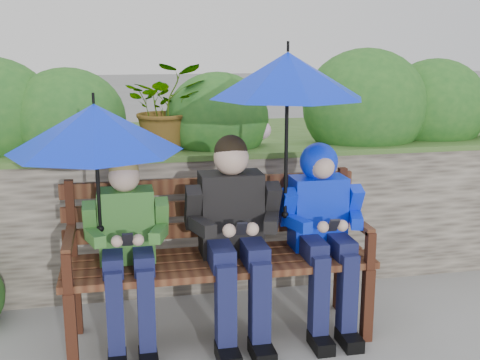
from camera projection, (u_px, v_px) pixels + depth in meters
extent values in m
plane|color=gray|center=(243.00, 325.00, 3.91)|extent=(60.00, 60.00, 0.00)
cube|color=#4D463D|center=(222.00, 219.00, 4.51)|extent=(8.00, 0.40, 1.00)
cube|color=#39591E|center=(222.00, 152.00, 4.39)|extent=(8.00, 0.42, 0.04)
cube|color=#39591E|center=(200.00, 185.00, 5.66)|extent=(8.00, 2.00, 0.96)
ellipsoid|color=#21581F|center=(68.00, 120.00, 4.35)|extent=(0.83, 0.67, 0.75)
ellipsoid|color=#21581F|center=(217.00, 119.00, 4.50)|extent=(0.78, 0.62, 0.70)
ellipsoid|color=#21581F|center=(365.00, 106.00, 4.76)|extent=(1.01, 0.81, 0.91)
ellipsoid|color=#21581F|center=(434.00, 108.00, 4.96)|extent=(0.89, 0.71, 0.80)
sphere|color=#DBA4C8|center=(262.00, 130.00, 4.52)|extent=(0.14, 0.14, 0.14)
sphere|color=#DBA4C8|center=(461.00, 124.00, 4.85)|extent=(0.14, 0.14, 0.14)
imported|color=#21581F|center=(165.00, 106.00, 4.34)|extent=(0.56, 0.49, 0.63)
imported|color=#21581F|center=(390.00, 100.00, 4.68)|extent=(0.36, 0.36, 0.65)
cube|color=#3C1C11|center=(71.00, 333.00, 3.32)|extent=(0.06, 0.06, 0.47)
cube|color=#3C1C11|center=(76.00, 298.00, 3.77)|extent=(0.06, 0.06, 0.47)
cube|color=#3C1C11|center=(367.00, 305.00, 3.67)|extent=(0.06, 0.06, 0.47)
cube|color=#3C1C11|center=(340.00, 276.00, 4.11)|extent=(0.06, 0.06, 0.47)
cube|color=#4B2617|center=(225.00, 275.00, 3.47)|extent=(1.87, 0.10, 0.04)
cube|color=#4B2617|center=(221.00, 266.00, 3.60)|extent=(1.87, 0.10, 0.04)
cube|color=#4B2617|center=(217.00, 258.00, 3.73)|extent=(1.87, 0.10, 0.04)
cube|color=#4B2617|center=(214.00, 251.00, 3.86)|extent=(1.87, 0.10, 0.04)
cube|color=#3C1C11|center=(71.00, 222.00, 3.67)|extent=(0.05, 0.05, 0.52)
cube|color=#4B2617|center=(69.00, 240.00, 3.44)|extent=(0.05, 0.49, 0.04)
cube|color=#3C1C11|center=(67.00, 273.00, 3.24)|extent=(0.05, 0.05, 0.23)
cube|color=#3C1C11|center=(341.00, 206.00, 4.02)|extent=(0.05, 0.05, 0.52)
cube|color=#4B2617|center=(356.00, 221.00, 3.78)|extent=(0.05, 0.49, 0.04)
cube|color=#3C1C11|center=(370.00, 251.00, 3.59)|extent=(0.05, 0.05, 0.23)
cube|color=#4B2617|center=(212.00, 228.00, 3.88)|extent=(1.87, 0.04, 0.09)
cube|color=#4B2617|center=(212.00, 207.00, 3.85)|extent=(1.87, 0.04, 0.09)
cube|color=#4B2617|center=(212.00, 185.00, 3.81)|extent=(1.87, 0.04, 0.09)
cube|color=#448534|center=(126.00, 225.00, 3.59)|extent=(0.33, 0.19, 0.44)
sphere|color=#CDA890|center=(124.00, 176.00, 3.50)|extent=(0.18, 0.18, 0.18)
sphere|color=olive|center=(124.00, 171.00, 3.50)|extent=(0.17, 0.17, 0.17)
cube|color=#1B1F42|center=(113.00, 261.00, 3.46)|extent=(0.12, 0.31, 0.12)
cube|color=#1B1F42|center=(115.00, 318.00, 3.38)|extent=(0.10, 0.11, 0.57)
cube|color=#1B1F42|center=(143.00, 259.00, 3.50)|extent=(0.12, 0.31, 0.12)
cube|color=#1B1F42|center=(147.00, 315.00, 3.42)|extent=(0.10, 0.11, 0.57)
cube|color=black|center=(149.00, 360.00, 3.42)|extent=(0.11, 0.21, 0.08)
cube|color=#448534|center=(90.00, 220.00, 3.49)|extent=(0.08, 0.18, 0.25)
cube|color=#448534|center=(95.00, 238.00, 3.39)|extent=(0.12, 0.20, 0.07)
sphere|color=#CDA890|center=(117.00, 241.00, 3.33)|extent=(0.07, 0.07, 0.07)
cube|color=#448534|center=(161.00, 216.00, 3.57)|extent=(0.08, 0.18, 0.25)
cube|color=#448534|center=(159.00, 234.00, 3.46)|extent=(0.12, 0.20, 0.07)
sphere|color=#CDA890|center=(138.00, 240.00, 3.36)|extent=(0.07, 0.07, 0.07)
cube|color=black|center=(128.00, 239.00, 3.33)|extent=(0.06, 0.07, 0.09)
cube|color=black|center=(231.00, 213.00, 3.71)|extent=(0.38, 0.22, 0.51)
sphere|color=#CDA890|center=(231.00, 158.00, 3.61)|extent=(0.21, 0.21, 0.21)
sphere|color=black|center=(231.00, 152.00, 3.61)|extent=(0.20, 0.20, 0.20)
cube|color=#1B1F42|center=(220.00, 253.00, 3.56)|extent=(0.13, 0.36, 0.13)
cube|color=#1B1F42|center=(226.00, 311.00, 3.46)|extent=(0.11, 0.12, 0.58)
cube|color=black|center=(228.00, 356.00, 3.45)|extent=(0.12, 0.25, 0.09)
cube|color=#1B1F42|center=(253.00, 251.00, 3.60)|extent=(0.13, 0.36, 0.13)
cube|color=#1B1F42|center=(260.00, 308.00, 3.50)|extent=(0.11, 0.12, 0.58)
cube|color=black|center=(262.00, 352.00, 3.49)|extent=(0.12, 0.25, 0.09)
cube|color=black|center=(193.00, 207.00, 3.59)|extent=(0.09, 0.20, 0.29)
cube|color=black|center=(202.00, 227.00, 3.48)|extent=(0.14, 0.24, 0.08)
sphere|color=#CDA890|center=(229.00, 231.00, 3.41)|extent=(0.08, 0.08, 0.08)
cube|color=black|center=(271.00, 203.00, 3.69)|extent=(0.09, 0.20, 0.29)
cube|color=black|center=(271.00, 223.00, 3.56)|extent=(0.14, 0.24, 0.08)
sphere|color=#CDA890|center=(252.00, 229.00, 3.44)|extent=(0.08, 0.08, 0.08)
cube|color=black|center=(241.00, 229.00, 3.41)|extent=(0.06, 0.07, 0.09)
cube|color=#0825D3|center=(318.00, 212.00, 3.83)|extent=(0.34, 0.20, 0.46)
sphere|color=#CDA890|center=(320.00, 164.00, 3.74)|extent=(0.19, 0.19, 0.19)
sphere|color=#0825D3|center=(319.00, 162.00, 3.76)|extent=(0.24, 0.24, 0.24)
sphere|color=#CDA890|center=(323.00, 167.00, 3.69)|extent=(0.14, 0.14, 0.14)
cube|color=#1B1F42|center=(312.00, 247.00, 3.69)|extent=(0.12, 0.32, 0.12)
cube|color=#1B1F42|center=(319.00, 301.00, 3.61)|extent=(0.10, 0.11, 0.57)
cube|color=black|center=(321.00, 343.00, 3.60)|extent=(0.11, 0.22, 0.08)
cube|color=#1B1F42|center=(339.00, 245.00, 3.73)|extent=(0.12, 0.32, 0.12)
cube|color=#1B1F42|center=(347.00, 298.00, 3.64)|extent=(0.10, 0.11, 0.57)
cube|color=black|center=(349.00, 340.00, 3.64)|extent=(0.11, 0.22, 0.08)
cube|color=#0825D3|center=(288.00, 207.00, 3.72)|extent=(0.08, 0.18, 0.26)
cube|color=#0825D3|center=(298.00, 224.00, 3.62)|extent=(0.13, 0.21, 0.07)
sphere|color=#CDA890|center=(323.00, 227.00, 3.56)|extent=(0.07, 0.07, 0.07)
cube|color=#0825D3|center=(353.00, 203.00, 3.81)|extent=(0.08, 0.18, 0.26)
cube|color=#0825D3|center=(356.00, 220.00, 3.69)|extent=(0.13, 0.21, 0.07)
sphere|color=#CDA890|center=(342.00, 226.00, 3.58)|extent=(0.07, 0.07, 0.07)
cube|color=black|center=(333.00, 225.00, 3.56)|extent=(0.06, 0.07, 0.09)
cone|color=#0628EA|center=(95.00, 128.00, 3.33)|extent=(0.98, 0.98, 0.27)
cylinder|color=black|center=(93.00, 98.00, 3.30)|extent=(0.02, 0.02, 0.06)
cylinder|color=black|center=(98.00, 179.00, 3.40)|extent=(0.02, 0.02, 0.58)
sphere|color=black|center=(100.00, 228.00, 3.47)|extent=(0.04, 0.04, 0.04)
cone|color=#0628EA|center=(288.00, 75.00, 3.48)|extent=(0.92, 0.92, 0.27)
cylinder|color=black|center=(288.00, 46.00, 3.44)|extent=(0.02, 0.02, 0.06)
cylinder|color=black|center=(286.00, 147.00, 3.58)|extent=(0.02, 0.02, 0.84)
sphere|color=black|center=(285.00, 215.00, 3.67)|extent=(0.04, 0.04, 0.04)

